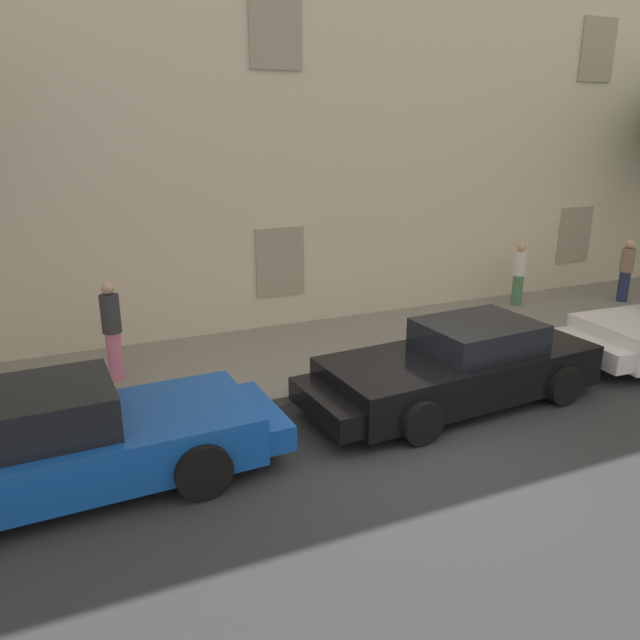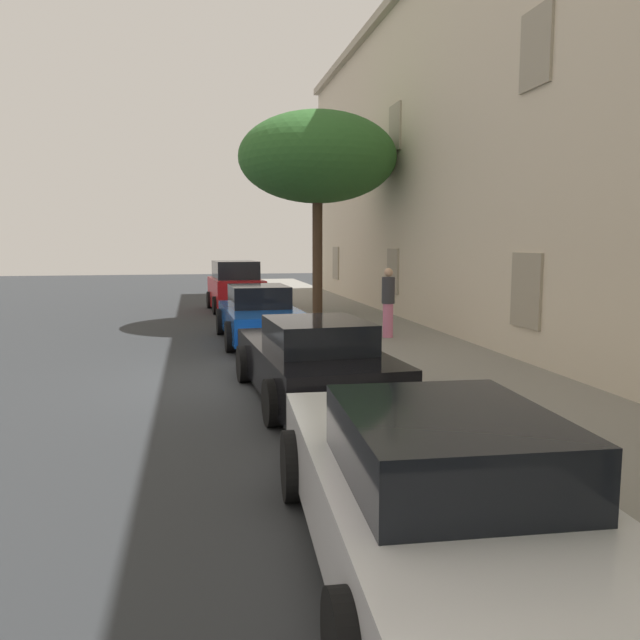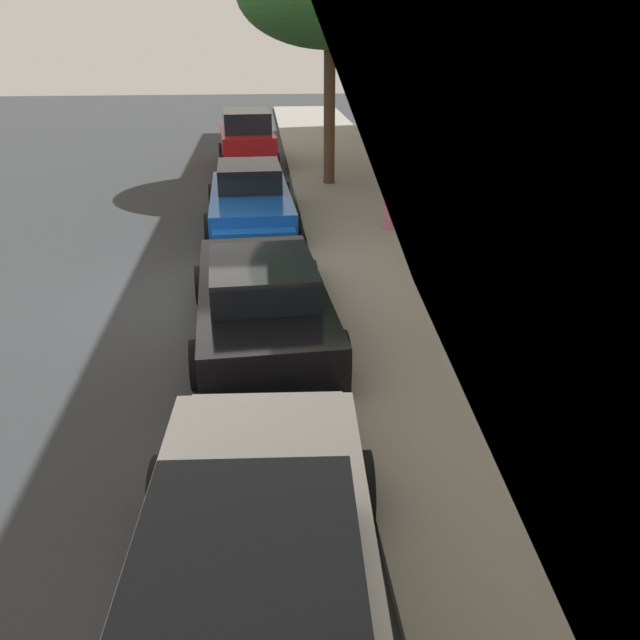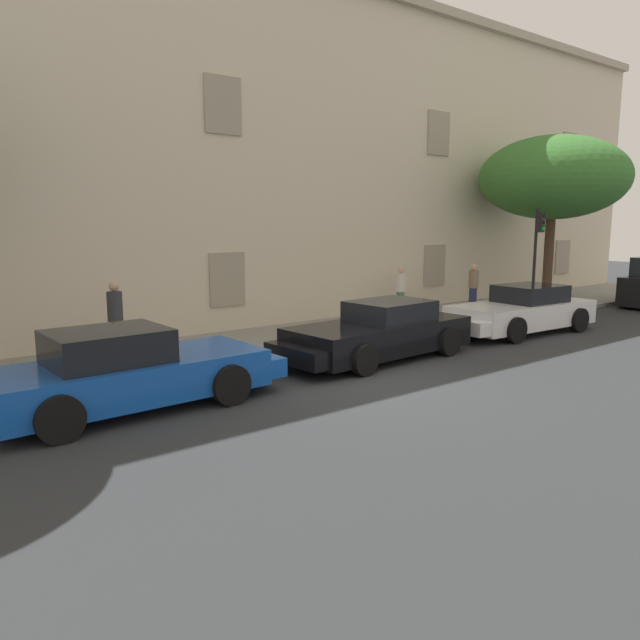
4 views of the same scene
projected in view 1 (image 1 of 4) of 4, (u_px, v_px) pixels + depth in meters
The scene contains 8 objects.
ground_plane at pixel (422, 448), 8.84m from camera, with size 80.00×80.00×0.00m, color #2B2D30.
sidewalk at pixel (313, 354), 12.28m from camera, with size 60.00×3.67×0.14m, color gray.
building_facade at pixel (242, 91), 14.34m from camera, with size 42.75×5.11×10.41m.
sportscar_red_lead at pixel (81, 441), 7.73m from camera, with size 5.14×2.19×1.43m.
sportscar_yellow_flank at pixel (452, 369), 10.14m from camera, with size 5.17×2.29×1.34m.
pedestrian_admiring at pixel (626, 270), 15.51m from camera, with size 0.36×0.36×1.60m.
pedestrian_strolling at pixel (519, 273), 15.17m from camera, with size 0.45×0.45×1.59m.
pedestrian_bystander at pixel (112, 330), 10.64m from camera, with size 0.35×0.35×1.77m.
Camera 1 is at (-4.53, -6.60, 4.43)m, focal length 34.42 mm.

